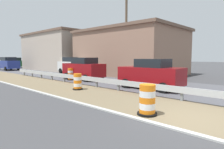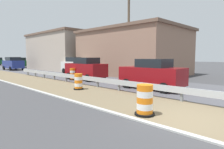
% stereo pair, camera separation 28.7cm
% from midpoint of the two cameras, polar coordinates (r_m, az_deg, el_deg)
% --- Properties ---
extents(ground_plane, '(160.00, 160.00, 0.00)m').
position_cam_midpoint_polar(ground_plane, '(7.25, 22.01, -12.40)').
color(ground_plane, '#3D3D3F').
extents(median_dirt_strip, '(3.85, 120.00, 0.01)m').
position_cam_midpoint_polar(median_dirt_strip, '(7.91, 23.93, -10.98)').
color(median_dirt_strip, '#706047').
rests_on(median_dirt_strip, ground).
extents(curb_near_edge, '(0.20, 120.00, 0.11)m').
position_cam_midpoint_polar(curb_near_edge, '(6.12, 17.45, -15.57)').
color(curb_near_edge, '#ADADA8').
rests_on(curb_near_edge, ground).
extents(guardrail_median, '(0.18, 41.32, 0.71)m').
position_cam_midpoint_polar(guardrail_median, '(9.48, 25.10, -5.16)').
color(guardrail_median, '#ADB2B7').
rests_on(guardrail_median, ground).
extents(traffic_barrel_nearest, '(0.74, 0.74, 1.15)m').
position_cam_midpoint_polar(traffic_barrel_nearest, '(7.22, 9.40, -7.87)').
color(traffic_barrel_nearest, orange).
rests_on(traffic_barrel_nearest, ground).
extents(traffic_barrel_close, '(0.65, 0.65, 1.06)m').
position_cam_midpoint_polar(traffic_barrel_close, '(12.73, -10.91, -2.35)').
color(traffic_barrel_close, orange).
rests_on(traffic_barrel_close, ground).
extents(traffic_barrel_mid, '(0.68, 0.68, 1.10)m').
position_cam_midpoint_polar(traffic_barrel_mid, '(18.06, -12.70, -0.06)').
color(traffic_barrel_mid, orange).
rests_on(traffic_barrel_mid, ground).
extents(car_lead_near_lane, '(2.20, 4.60, 2.11)m').
position_cam_midpoint_polar(car_lead_near_lane, '(35.05, -28.85, 2.88)').
color(car_lead_near_lane, navy).
rests_on(car_lead_near_lane, ground).
extents(car_trailing_near_lane, '(2.06, 4.52, 1.99)m').
position_cam_midpoint_polar(car_trailing_near_lane, '(42.37, -27.16, 3.19)').
color(car_trailing_near_lane, '#195128').
rests_on(car_trailing_near_lane, ground).
extents(car_mid_far_lane, '(2.27, 4.78, 2.10)m').
position_cam_midpoint_polar(car_mid_far_lane, '(25.04, -11.81, 2.70)').
color(car_mid_far_lane, silver).
rests_on(car_mid_far_lane, ground).
extents(car_trailing_far_lane, '(2.16, 4.24, 2.09)m').
position_cam_midpoint_polar(car_trailing_far_lane, '(18.10, -8.94, 1.74)').
color(car_trailing_far_lane, maroon).
rests_on(car_trailing_far_lane, ground).
extents(car_distant_b, '(2.11, 4.32, 2.02)m').
position_cam_midpoint_polar(car_distant_b, '(13.06, 10.95, 0.20)').
color(car_distant_b, maroon).
rests_on(car_distant_b, ground).
extents(car_distant_c, '(2.00, 4.19, 2.05)m').
position_cam_midpoint_polar(car_distant_c, '(47.27, -29.56, 3.28)').
color(car_distant_c, silver).
rests_on(car_distant_c, ground).
extents(roadside_shop_near, '(9.05, 12.38, 5.45)m').
position_cam_midpoint_polar(roadside_shop_near, '(23.90, 5.09, 6.70)').
color(roadside_shop_near, '#93705B').
rests_on(roadside_shop_near, ground).
extents(roadside_shop_far, '(8.80, 13.72, 6.08)m').
position_cam_midpoint_polar(roadside_shop_far, '(34.14, -14.92, 6.66)').
color(roadside_shop_far, '#AD9E8E').
rests_on(roadside_shop_far, ground).
extents(utility_pole_near, '(0.24, 1.80, 8.65)m').
position_cam_midpoint_polar(utility_pole_near, '(20.05, 3.86, 11.98)').
color(utility_pole_near, brown).
rests_on(utility_pole_near, ground).
extents(tree_roadside, '(3.78, 3.78, 7.38)m').
position_cam_midpoint_polar(tree_roadside, '(36.87, -14.59, 10.60)').
color(tree_roadside, brown).
rests_on(tree_roadside, ground).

